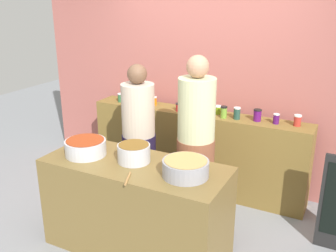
% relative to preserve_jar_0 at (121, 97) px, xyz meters
% --- Properties ---
extents(ground, '(12.00, 12.00, 0.00)m').
position_rel_preserve_jar_0_xyz_m(ground, '(1.06, -1.06, -1.05)').
color(ground, gray).
extents(storefront_wall, '(4.80, 0.12, 3.00)m').
position_rel_preserve_jar_0_xyz_m(storefront_wall, '(1.06, 0.39, 0.45)').
color(storefront_wall, '#A45951').
rests_on(storefront_wall, ground).
extents(display_shelf, '(2.70, 0.36, 1.00)m').
position_rel_preserve_jar_0_xyz_m(display_shelf, '(1.06, 0.04, -0.55)').
color(display_shelf, brown).
rests_on(display_shelf, ground).
extents(prep_table, '(1.70, 0.70, 0.89)m').
position_rel_preserve_jar_0_xyz_m(prep_table, '(1.06, -1.36, -0.60)').
color(prep_table, brown).
rests_on(prep_table, ground).
extents(preserve_jar_0, '(0.07, 0.07, 0.11)m').
position_rel_preserve_jar_0_xyz_m(preserve_jar_0, '(0.00, 0.00, 0.00)').
color(preserve_jar_0, '#2C5D37').
rests_on(preserve_jar_0, display_shelf).
extents(preserve_jar_1, '(0.07, 0.07, 0.13)m').
position_rel_preserve_jar_0_xyz_m(preserve_jar_1, '(0.15, 0.01, 0.01)').
color(preserve_jar_1, '#3D1E4A').
rests_on(preserve_jar_1, display_shelf).
extents(preserve_jar_2, '(0.08, 0.08, 0.12)m').
position_rel_preserve_jar_0_xyz_m(preserve_jar_2, '(0.26, -0.01, 0.01)').
color(preserve_jar_2, '#B22024').
rests_on(preserve_jar_2, display_shelf).
extents(preserve_jar_3, '(0.07, 0.07, 0.11)m').
position_rel_preserve_jar_0_xyz_m(preserve_jar_3, '(0.46, 0.07, -0.00)').
color(preserve_jar_3, '#D2610C').
rests_on(preserve_jar_3, display_shelf).
extents(preserve_jar_4, '(0.08, 0.08, 0.10)m').
position_rel_preserve_jar_0_xyz_m(preserve_jar_4, '(0.86, -0.03, -0.01)').
color(preserve_jar_4, '#A31F1E').
rests_on(preserve_jar_4, display_shelf).
extents(preserve_jar_5, '(0.09, 0.09, 0.13)m').
position_rel_preserve_jar_0_xyz_m(preserve_jar_5, '(0.98, -0.01, 0.01)').
color(preserve_jar_5, '#571F55').
rests_on(preserve_jar_5, display_shelf).
extents(preserve_jar_6, '(0.07, 0.07, 0.11)m').
position_rel_preserve_jar_0_xyz_m(preserve_jar_6, '(1.13, 0.05, -0.00)').
color(preserve_jar_6, gold).
rests_on(preserve_jar_6, display_shelf).
extents(preserve_jar_7, '(0.08, 0.08, 0.10)m').
position_rel_preserve_jar_0_xyz_m(preserve_jar_7, '(1.31, 0.08, -0.01)').
color(preserve_jar_7, olive).
rests_on(preserve_jar_7, display_shelf).
extents(preserve_jar_8, '(0.08, 0.08, 0.14)m').
position_rel_preserve_jar_0_xyz_m(preserve_jar_8, '(1.42, -0.03, 0.01)').
color(preserve_jar_8, olive).
rests_on(preserve_jar_8, display_shelf).
extents(preserve_jar_9, '(0.08, 0.08, 0.13)m').
position_rel_preserve_jar_0_xyz_m(preserve_jar_9, '(1.57, -0.00, 0.01)').
color(preserve_jar_9, '#23463B').
rests_on(preserve_jar_9, display_shelf).
extents(preserve_jar_10, '(0.09, 0.09, 0.13)m').
position_rel_preserve_jar_0_xyz_m(preserve_jar_10, '(1.79, 0.03, 0.01)').
color(preserve_jar_10, '#541360').
rests_on(preserve_jar_10, display_shelf).
extents(preserve_jar_11, '(0.07, 0.07, 0.11)m').
position_rel_preserve_jar_0_xyz_m(preserve_jar_11, '(2.00, 0.03, -0.00)').
color(preserve_jar_11, '#49135B').
rests_on(preserve_jar_11, display_shelf).
extents(preserve_jar_12, '(0.08, 0.08, 0.12)m').
position_rel_preserve_jar_0_xyz_m(preserve_jar_12, '(2.21, 0.06, 0.01)').
color(preserve_jar_12, '#AD2E25').
rests_on(preserve_jar_12, display_shelf).
extents(cooking_pot_left, '(0.38, 0.38, 0.15)m').
position_rel_preserve_jar_0_xyz_m(cooking_pot_left, '(0.55, -1.40, -0.08)').
color(cooking_pot_left, '#B7B7BC').
rests_on(cooking_pot_left, prep_table).
extents(cooking_pot_center, '(0.30, 0.30, 0.17)m').
position_rel_preserve_jar_0_xyz_m(cooking_pot_center, '(1.03, -1.32, -0.08)').
color(cooking_pot_center, '#B7B7BC').
rests_on(cooking_pot_center, prep_table).
extents(cooking_pot_right, '(0.39, 0.39, 0.15)m').
position_rel_preserve_jar_0_xyz_m(cooking_pot_right, '(1.57, -1.38, -0.09)').
color(cooking_pot_right, gray).
rests_on(cooking_pot_right, prep_table).
extents(wooden_spoon, '(0.10, 0.21, 0.02)m').
position_rel_preserve_jar_0_xyz_m(wooden_spoon, '(1.17, -1.65, -0.15)').
color(wooden_spoon, '#9E703D').
rests_on(wooden_spoon, prep_table).
extents(cook_with_tongs, '(0.36, 0.36, 1.66)m').
position_rel_preserve_jar_0_xyz_m(cook_with_tongs, '(0.72, -0.74, -0.30)').
color(cook_with_tongs, black).
rests_on(cook_with_tongs, ground).
extents(cook_in_cap, '(0.38, 0.38, 1.81)m').
position_rel_preserve_jar_0_xyz_m(cook_in_cap, '(1.40, -0.77, -0.23)').
color(cook_in_cap, brown).
rests_on(cook_in_cap, ground).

